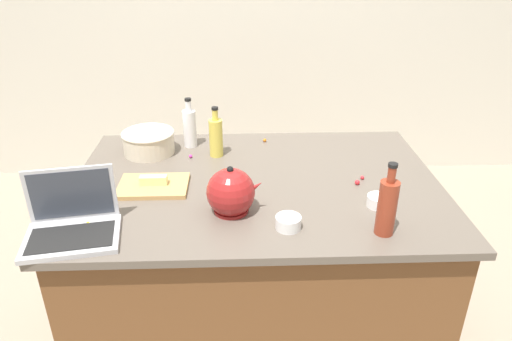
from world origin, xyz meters
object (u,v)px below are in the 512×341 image
(laptop, at_px, (72,223))
(bottle_oil, at_px, (216,137))
(bottle_soy, at_px, (387,206))
(ramekin_medium, at_px, (378,201))
(mixing_bowl_large, at_px, (149,142))
(bottle_vinegar, at_px, (190,127))
(kettle, at_px, (231,193))
(butter_stick_left, at_px, (153,180))
(cutting_board, at_px, (153,186))
(ramekin_small, at_px, (288,222))

(laptop, relative_size, bottle_oil, 1.45)
(bottle_soy, bearing_deg, ramekin_medium, 81.05)
(ramekin_medium, bearing_deg, laptop, -172.35)
(mixing_bowl_large, distance_m, ramekin_medium, 1.08)
(laptop, bearing_deg, mixing_bowl_large, 77.48)
(bottle_vinegar, height_order, kettle, bottle_vinegar)
(bottle_oil, height_order, butter_stick_left, bottle_oil)
(bottle_vinegar, relative_size, cutting_board, 0.86)
(laptop, xyz_separation_m, ramekin_small, (0.74, 0.01, -0.02))
(bottle_soy, relative_size, cutting_board, 0.95)
(bottle_vinegar, bearing_deg, ramekin_medium, -38.24)
(mixing_bowl_large, bearing_deg, bottle_oil, -7.54)
(bottle_oil, bearing_deg, bottle_vinegar, 138.30)
(bottle_vinegar, distance_m, kettle, 0.65)
(bottle_oil, distance_m, kettle, 0.51)
(bottle_vinegar, distance_m, ramekin_medium, 0.97)
(bottle_soy, bearing_deg, butter_stick_left, 157.31)
(bottle_vinegar, xyz_separation_m, cutting_board, (-0.11, -0.42, -0.09))
(cutting_board, bearing_deg, mixing_bowl_large, 101.65)
(cutting_board, bearing_deg, bottle_soy, -22.61)
(ramekin_medium, bearing_deg, mixing_bowl_large, 151.02)
(ramekin_medium, bearing_deg, bottle_vinegar, 141.76)
(mixing_bowl_large, xyz_separation_m, kettle, (0.39, -0.54, 0.02))
(butter_stick_left, bearing_deg, kettle, -31.18)
(laptop, distance_m, bottle_vinegar, 0.82)
(bottle_soy, xyz_separation_m, kettle, (-0.53, 0.16, -0.03))
(bottle_oil, bearing_deg, butter_stick_left, -128.21)
(mixing_bowl_large, bearing_deg, kettle, -54.11)
(butter_stick_left, distance_m, ramekin_medium, 0.89)
(mixing_bowl_large, relative_size, butter_stick_left, 2.22)
(bottle_soy, relative_size, bottle_vinegar, 1.10)
(bottle_vinegar, xyz_separation_m, ramekin_medium, (0.76, -0.60, -0.08))
(bottle_soy, relative_size, kettle, 1.25)
(bottle_soy, bearing_deg, kettle, 162.99)
(mixing_bowl_large, bearing_deg, cutting_board, -78.35)
(cutting_board, xyz_separation_m, butter_stick_left, (0.00, -0.00, 0.03))
(laptop, relative_size, ramekin_small, 3.77)
(laptop, distance_m, ramekin_medium, 1.11)
(bottle_vinegar, bearing_deg, butter_stick_left, -104.78)
(cutting_board, xyz_separation_m, ramekin_medium, (0.88, -0.17, 0.01))
(laptop, height_order, ramekin_small, laptop)
(butter_stick_left, bearing_deg, cutting_board, 180.00)
(bottle_soy, xyz_separation_m, ramekin_small, (-0.33, 0.04, -0.08))
(mixing_bowl_large, height_order, ramekin_small, mixing_bowl_large)
(mixing_bowl_large, bearing_deg, ramekin_medium, -28.98)
(mixing_bowl_large, distance_m, bottle_soy, 1.16)
(kettle, relative_size, cutting_board, 0.76)
(bottle_vinegar, relative_size, ramekin_small, 2.66)
(bottle_oil, distance_m, cutting_board, 0.40)
(mixing_bowl_large, distance_m, butter_stick_left, 0.36)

